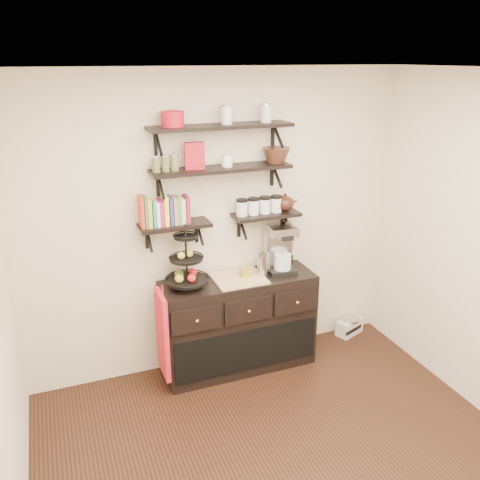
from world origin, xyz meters
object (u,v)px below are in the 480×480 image
fruit_stand (187,267)px  coffee_maker (280,249)px  sideboard (238,323)px  radio (349,326)px

fruit_stand → coffee_maker: bearing=1.7°
sideboard → fruit_stand: (-0.47, 0.00, 0.64)m
fruit_stand → sideboard: bearing=-0.5°
sideboard → fruit_stand: size_ratio=2.57×
coffee_maker → radio: coffee_maker is taller
fruit_stand → radio: 2.04m
fruit_stand → radio: (1.78, 0.13, -1.00)m
sideboard → coffee_maker: bearing=4.1°
fruit_stand → radio: bearing=4.1°
fruit_stand → coffee_maker: 0.89m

